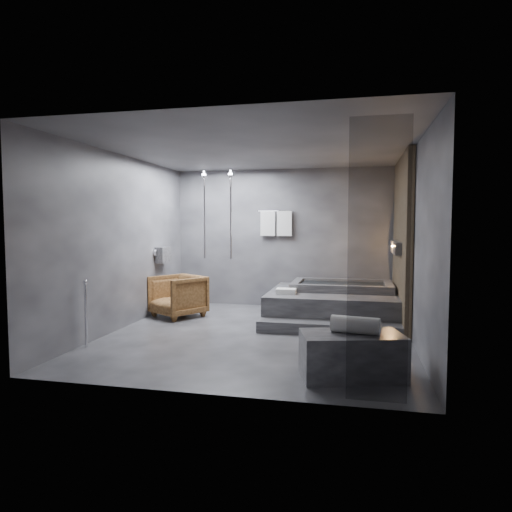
# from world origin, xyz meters

# --- Properties ---
(room) EXTENTS (5.00, 5.04, 2.82)m
(room) POSITION_xyz_m (0.40, 0.24, 1.73)
(room) COLOR #2C2C2E
(room) RESTS_ON ground
(tub_deck) EXTENTS (2.20, 2.00, 0.50)m
(tub_deck) POSITION_xyz_m (1.05, 1.45, 0.25)
(tub_deck) COLOR #313033
(tub_deck) RESTS_ON ground
(tub_step) EXTENTS (2.20, 0.36, 0.18)m
(tub_step) POSITION_xyz_m (1.05, 0.27, 0.09)
(tub_step) COLOR #313033
(tub_step) RESTS_ON ground
(concrete_bench) EXTENTS (1.21, 0.86, 0.49)m
(concrete_bench) POSITION_xyz_m (1.42, -1.68, 0.25)
(concrete_bench) COLOR #323234
(concrete_bench) RESTS_ON ground
(driftwood_chair) EXTENTS (1.14, 1.14, 0.76)m
(driftwood_chair) POSITION_xyz_m (-1.72, 1.02, 0.38)
(driftwood_chair) COLOR #412510
(driftwood_chair) RESTS_ON ground
(rolled_towel) EXTENTS (0.55, 0.28, 0.19)m
(rolled_towel) POSITION_xyz_m (1.45, -1.67, 0.59)
(rolled_towel) COLOR silver
(rolled_towel) RESTS_ON concrete_bench
(deck_towel) EXTENTS (0.34, 0.26, 0.09)m
(deck_towel) POSITION_xyz_m (0.29, 0.93, 0.54)
(deck_towel) COLOR white
(deck_towel) RESTS_ON tub_deck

